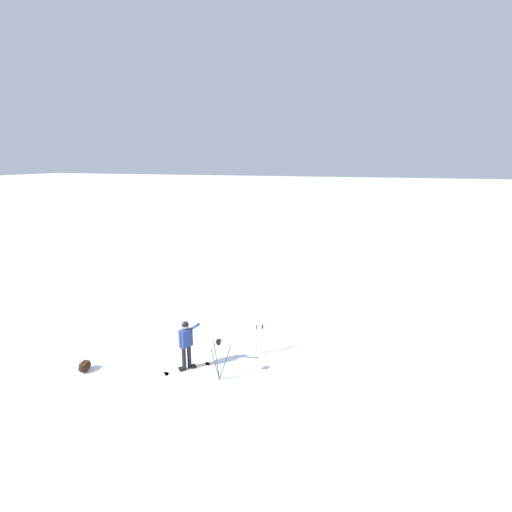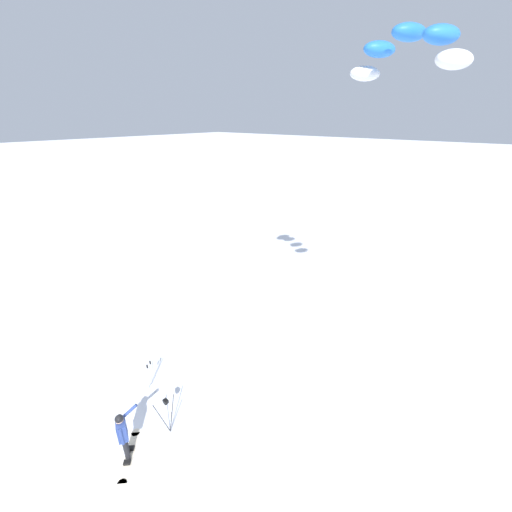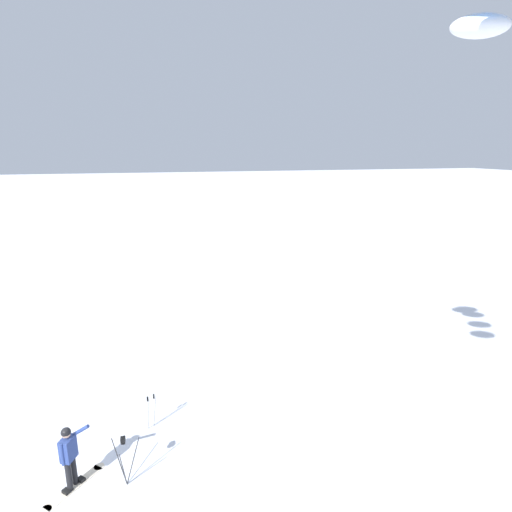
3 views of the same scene
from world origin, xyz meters
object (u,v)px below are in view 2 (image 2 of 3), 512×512
Objects in this scene: snowboarder at (123,432)px; ski_poles at (150,371)px; snowboard at (129,456)px; camera_tripod at (167,409)px; traction_kite at (406,51)px.

ski_poles is at bearing -138.52° from snowboarder.
ski_poles reaches higher than snowboard.
snowboard is at bearing 41.84° from ski_poles.
snowboarder is 1.35m from camera_tripod.
traction_kite is 3.25× the size of ski_poles.
snowboarder is 1.05m from snowboard.
snowboard is at bearing 148.51° from snowboarder.
snowboarder is 1.54× the size of ski_poles.
ski_poles is at bearing -42.32° from traction_kite.
ski_poles is at bearing -108.92° from camera_tripod.
snowboard is 1.22× the size of ski_poles.
snowboard is 1.65m from camera_tripod.
traction_kite reaches higher than snowboarder.
traction_kite is at bearing 155.46° from snowboarder.
camera_tripod is at bearing 71.08° from ski_poles.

